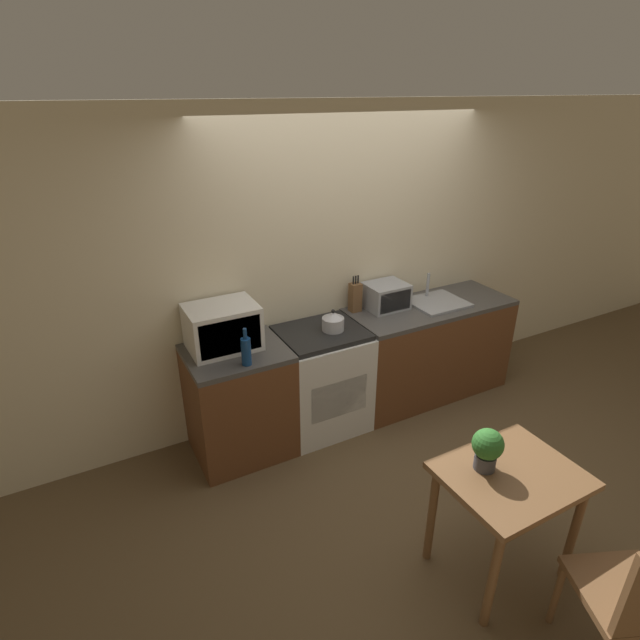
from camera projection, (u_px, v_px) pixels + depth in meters
ground_plane at (401, 450)px, 4.04m from camera, size 16.00×16.00×0.00m
wall_back at (344, 264)px, 4.27m from camera, size 10.00×0.06×2.60m
counter_left_run at (240, 402)px, 3.87m from camera, size 0.74×0.62×0.90m
counter_right_run at (427, 349)px, 4.66m from camera, size 1.55×0.62×0.90m
stove_range at (321, 379)px, 4.18m from camera, size 0.70×0.62×0.90m
kettle at (333, 321)px, 3.97m from camera, size 0.18×0.18×0.18m
microwave at (222, 327)px, 3.66m from camera, size 0.51×0.38×0.34m
bottle at (246, 351)px, 3.46m from camera, size 0.07×0.07×0.28m
knife_block at (355, 297)px, 4.29m from camera, size 0.09×0.08×0.32m
toaster_oven at (386, 296)px, 4.36m from camera, size 0.35×0.30×0.22m
sink_basin at (437, 302)px, 4.50m from camera, size 0.49×0.43×0.24m
dining_table at (508, 489)px, 2.81m from camera, size 0.75×0.61×0.73m
dining_chair at (640, 598)px, 2.29m from camera, size 0.57×0.57×0.97m
potted_plant at (487, 448)px, 2.73m from camera, size 0.17×0.17×0.25m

